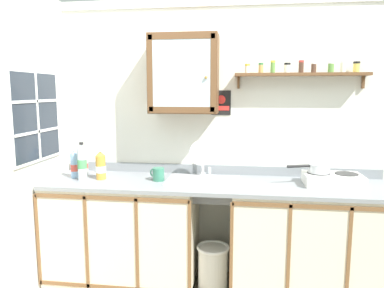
# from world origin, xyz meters

# --- Properties ---
(back_wall) EXTENTS (3.37, 0.07, 2.41)m
(back_wall) POSITION_xyz_m (0.00, 0.68, 1.21)
(back_wall) COLOR silver
(back_wall) RESTS_ON ground
(side_wall_left) EXTENTS (0.05, 3.45, 2.41)m
(side_wall_left) POSITION_xyz_m (-1.41, -0.27, 1.21)
(side_wall_left) COLOR silver
(side_wall_left) RESTS_ON ground
(lower_cabinet_run) EXTENTS (1.23, 0.62, 0.89)m
(lower_cabinet_run) POSITION_xyz_m (-0.76, 0.35, 0.45)
(lower_cabinet_run) COLOR black
(lower_cabinet_run) RESTS_ON ground
(lower_cabinet_run_right) EXTENTS (1.25, 0.62, 0.89)m
(lower_cabinet_run_right) POSITION_xyz_m (0.76, 0.35, 0.45)
(lower_cabinet_run_right) COLOR black
(lower_cabinet_run_right) RESTS_ON ground
(countertop) EXTENTS (2.73, 0.65, 0.03)m
(countertop) POSITION_xyz_m (0.00, 0.34, 0.90)
(countertop) COLOR gray
(countertop) RESTS_ON lower_cabinet_run
(backsplash) EXTENTS (2.73, 0.02, 0.08)m
(backsplash) POSITION_xyz_m (0.00, 0.64, 0.96)
(backsplash) COLOR gray
(backsplash) RESTS_ON countertop
(sink) EXTENTS (0.58, 0.43, 0.46)m
(sink) POSITION_xyz_m (-0.10, 0.38, 0.90)
(sink) COLOR silver
(sink) RESTS_ON countertop
(hot_plate_stove) EXTENTS (0.43, 0.28, 0.09)m
(hot_plate_stove) POSITION_xyz_m (0.91, 0.38, 0.96)
(hot_plate_stove) COLOR silver
(hot_plate_stove) RESTS_ON countertop
(saucepan) EXTENTS (0.34, 0.17, 0.07)m
(saucepan) POSITION_xyz_m (0.80, 0.40, 1.05)
(saucepan) COLOR silver
(saucepan) RESTS_ON hot_plate_stove
(bottle_water_blue_0) EXTENTS (0.06, 0.06, 0.25)m
(bottle_water_blue_0) POSITION_xyz_m (-1.18, 0.34, 1.03)
(bottle_water_blue_0) COLOR #8CB7E0
(bottle_water_blue_0) RESTS_ON countertop
(bottle_opaque_white_1) EXTENTS (0.08, 0.08, 0.22)m
(bottle_opaque_white_1) POSITION_xyz_m (-1.15, 0.45, 1.01)
(bottle_opaque_white_1) COLOR white
(bottle_opaque_white_1) RESTS_ON countertop
(bottle_juice_amber_2) EXTENTS (0.08, 0.08, 0.25)m
(bottle_juice_amber_2) POSITION_xyz_m (-0.95, 0.32, 1.03)
(bottle_juice_amber_2) COLOR gold
(bottle_juice_amber_2) RESTS_ON countertop
(bottle_water_clear_3) EXTENTS (0.07, 0.07, 0.31)m
(bottle_water_clear_3) POSITION_xyz_m (-1.08, 0.27, 1.06)
(bottle_water_clear_3) COLOR silver
(bottle_water_clear_3) RESTS_ON countertop
(mug) EXTENTS (0.13, 0.09, 0.11)m
(mug) POSITION_xyz_m (-0.47, 0.34, 0.97)
(mug) COLOR #337259
(mug) RESTS_ON countertop
(wall_cabinet) EXTENTS (0.56, 0.29, 0.64)m
(wall_cabinet) POSITION_xyz_m (-0.28, 0.52, 1.78)
(wall_cabinet) COLOR brown
(spice_shelf) EXTENTS (1.05, 0.14, 0.22)m
(spice_shelf) POSITION_xyz_m (0.68, 0.58, 1.79)
(spice_shelf) COLOR brown
(warning_sign) EXTENTS (0.16, 0.01, 0.21)m
(warning_sign) POSITION_xyz_m (0.02, 0.65, 1.54)
(warning_sign) COLOR black
(window) EXTENTS (0.03, 0.65, 0.71)m
(window) POSITION_xyz_m (-1.38, 0.14, 1.44)
(window) COLOR #262D38
(trash_bin) EXTENTS (0.27, 0.27, 0.40)m
(trash_bin) POSITION_xyz_m (-0.01, 0.30, 0.21)
(trash_bin) COLOR silver
(trash_bin) RESTS_ON ground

